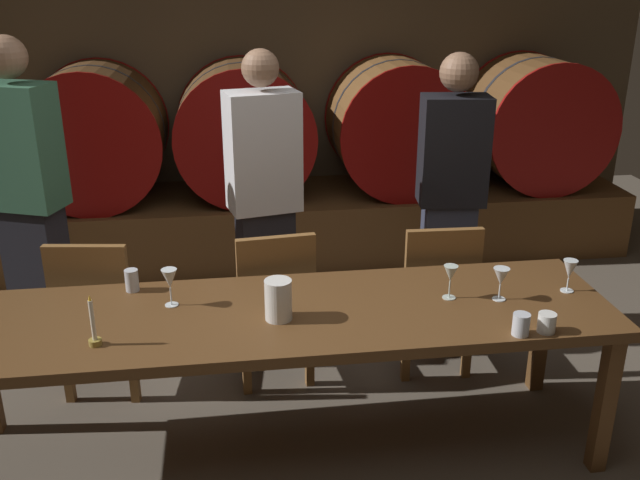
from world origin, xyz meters
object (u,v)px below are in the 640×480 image
Objects in this scene: wine_glass_center_right at (501,277)px; wine_barrel_left at (95,135)px; wine_glass_far_left at (170,280)px; cup_center at (521,324)px; wine_barrel_center at (244,131)px; chair_left at (99,309)px; wine_glass_center_left at (451,275)px; chair_center at (274,299)px; chair_right at (436,290)px; cup_right at (547,323)px; candle_center at (94,331)px; dining_table at (282,324)px; wine_barrel_right at (397,126)px; pitcher at (278,300)px; cup_left at (132,280)px; wine_barrel_far_right at (535,122)px; guest_left at (29,205)px; wine_glass_far_right at (570,270)px; guest_right at (451,195)px; guest_center at (264,205)px.

wine_barrel_left is at bearing 130.97° from wine_glass_center_right.
cup_center is (1.42, -0.47, -0.08)m from wine_glass_far_left.
wine_barrel_center is 1.14× the size of chair_left.
wine_glass_far_left is 1.24m from wine_glass_center_left.
wine_barrel_left is 10.63× the size of cup_center.
chair_left is 0.90m from chair_center.
chair_right is 10.65× the size of cup_right.
chair_center is at bearing 46.01° from candle_center.
cup_right reaches higher than dining_table.
wine_glass_center_left is (0.76, 0.03, 0.18)m from dining_table.
wine_barrel_right is 2.72m from pitcher.
wine_barrel_left is 2.17m from cup_left.
pitcher is (-2.21, -2.48, -0.17)m from wine_barrel_far_right.
dining_table is at bearing 13.98° from candle_center.
wine_barrel_far_right is at bearing 67.59° from cup_right.
wine_glass_center_left reaches higher than cup_left.
guest_left reaches higher than wine_barrel_far_right.
chair_right is at bearing 33.69° from dining_table.
chair_center is 1.48m from wine_glass_far_right.
chair_right is at bearing 99.28° from wine_glass_center_right.
dining_table is 1.12m from cup_right.
guest_left is 10.12× the size of pitcher.
guest_right is 1.92m from cup_left.
chair_right is at bearing 144.27° from guest_center.
candle_center is (0.50, -1.19, -0.15)m from guest_left.
cup_center is (1.84, -0.95, 0.28)m from chair_left.
guest_right is 10.66× the size of wine_glass_center_left.
wine_glass_far_right is (1.33, 0.02, 0.17)m from dining_table.
cup_center is at bearing 90.70° from guest_right.
wine_glass_far_right is (2.08, 0.21, 0.04)m from candle_center.
wine_glass_center_left is at bearing 168.36° from wine_glass_center_right.
chair_left is 0.52× the size of guest_right.
guest_right is 16.14× the size of cup_left.
wine_barrel_left is at bearing 128.41° from wine_glass_center_left.
dining_table is 1.74× the size of guest_right.
guest_right reaches higher than chair_right.
pitcher is at bearing -22.63° from wine_glass_far_left.
guest_left is (-2.14, 0.42, 0.45)m from chair_right.
wine_glass_center_right is at bearing 2.81° from pitcher.
wine_barrel_right is 1.35m from guest_right.
wine_glass_far_right is at bearing 109.23° from guest_right.
wine_glass_far_right is (0.44, -0.57, 0.34)m from chair_right.
cup_right is at bearing 162.19° from chair_left.
guest_right reaches higher than wine_glass_far_left.
guest_right is at bearing -129.34° from wine_barrel_far_right.
cup_center is (2.21, -1.35, -0.17)m from guest_left.
pitcher reaches higher than wine_glass_center_left.
guest_left is at bearing 159.22° from wine_glass_far_right.
guest_center is at bearing 45.66° from cup_left.
cup_left is at bearing -77.68° from wine_barrel_left.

